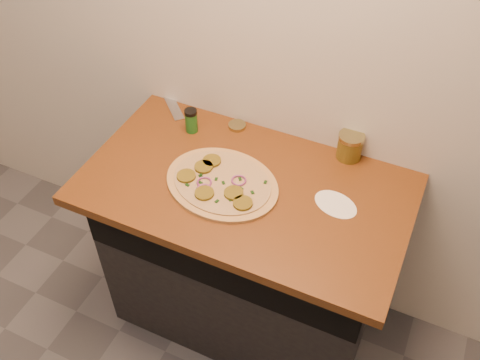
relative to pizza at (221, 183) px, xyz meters
The scene contains 8 objects.
cabinet 0.49m from the pizza, 42.59° to the left, with size 1.10×0.60×0.86m, color black.
countertop 0.09m from the pizza, 28.23° to the left, with size 1.20×0.70×0.04m, color brown.
pizza is the anchor object (origin of this frame).
chefs_knife 0.61m from the pizza, 139.09° to the left, with size 0.26×0.25×0.02m.
mason_jar_lid 0.34m from the pizza, 105.11° to the left, with size 0.07×0.07×0.02m, color tan.
salsa_jar 0.51m from the pizza, 42.34° to the left, with size 0.10×0.10×0.11m.
spice_shaker 0.34m from the pizza, 136.95° to the left, with size 0.05×0.05×0.10m.
flour_spill 0.42m from the pizza, 11.39° to the left, with size 0.16×0.16×0.00m, color white.
Camera 1 is at (0.56, 0.17, 2.29)m, focal length 40.00 mm.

